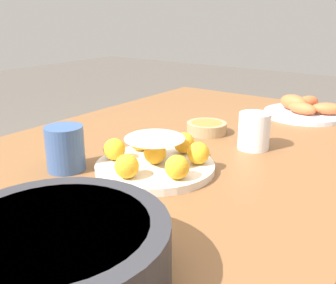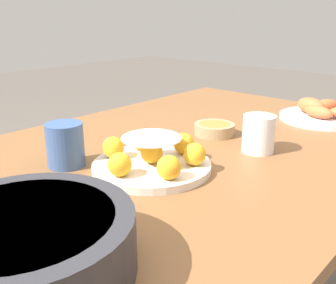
# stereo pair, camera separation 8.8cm
# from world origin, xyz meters

# --- Properties ---
(dining_table) EXTENTS (1.37, 0.88, 0.70)m
(dining_table) POSITION_xyz_m (0.00, 0.00, 0.61)
(dining_table) COLOR brown
(dining_table) RESTS_ON ground_plane
(cake_plate) EXTENTS (0.25, 0.25, 0.08)m
(cake_plate) POSITION_xyz_m (0.14, 0.04, 0.73)
(cake_plate) COLOR silver
(cake_plate) RESTS_ON dining_table
(serving_bowl) EXTENTS (0.28, 0.28, 0.08)m
(serving_bowl) POSITION_xyz_m (0.50, 0.16, 0.75)
(serving_bowl) COLOR #2D2D33
(serving_bowl) RESTS_ON dining_table
(sauce_bowl) EXTENTS (0.11, 0.11, 0.03)m
(sauce_bowl) POSITION_xyz_m (-0.15, -0.01, 0.72)
(sauce_bowl) COLOR tan
(sauce_bowl) RESTS_ON dining_table
(seafood_platter) EXTENTS (0.25, 0.25, 0.06)m
(seafood_platter) POSITION_xyz_m (-0.49, 0.15, 0.72)
(seafood_platter) COLOR silver
(seafood_platter) RESTS_ON dining_table
(cup_near) EXTENTS (0.08, 0.08, 0.09)m
(cup_near) POSITION_xyz_m (0.25, -0.12, 0.75)
(cup_near) COLOR #38568E
(cup_near) RESTS_ON dining_table
(cup_far) EXTENTS (0.08, 0.08, 0.09)m
(cup_far) POSITION_xyz_m (-0.11, 0.15, 0.75)
(cup_far) COLOR white
(cup_far) RESTS_ON dining_table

